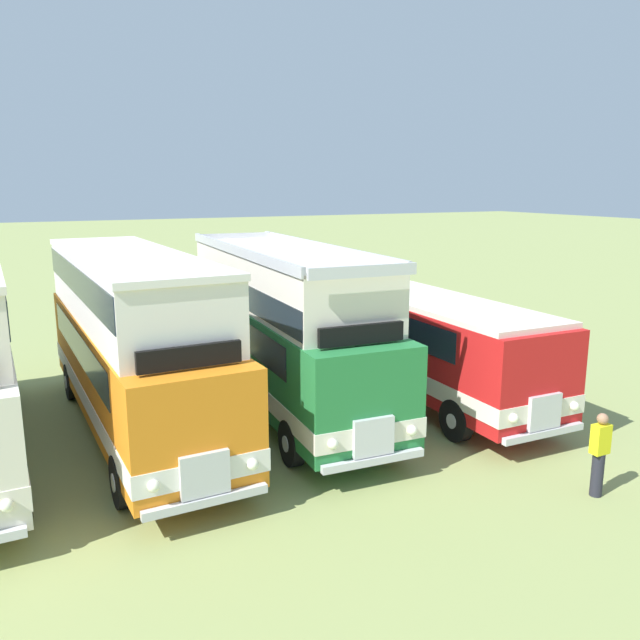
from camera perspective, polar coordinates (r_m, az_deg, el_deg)
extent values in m
plane|color=#8C9956|center=(16.88, -15.84, -9.57)|extent=(200.00, 200.00, 0.00)
sphere|color=#EAEACC|center=(11.64, -26.23, -14.67)|extent=(0.22, 0.22, 0.22)
cylinder|color=black|center=(13.39, -25.14, -13.76)|extent=(0.31, 1.05, 1.04)
cylinder|color=silver|center=(13.39, -24.49, -13.69)|extent=(0.03, 0.36, 0.36)
cylinder|color=black|center=(19.99, -26.20, -5.41)|extent=(0.31, 1.05, 1.04)
cylinder|color=silver|center=(19.99, -25.77, -5.37)|extent=(0.03, 0.36, 0.36)
cube|color=orange|center=(16.33, -16.17, -4.03)|extent=(2.92, 10.65, 2.30)
cube|color=white|center=(16.50, -16.05, -6.04)|extent=(2.96, 10.69, 0.44)
cube|color=#19232D|center=(16.56, -16.59, -1.69)|extent=(2.86, 8.25, 0.76)
cube|color=#19232D|center=(11.30, -10.67, -7.50)|extent=(2.20, 0.19, 0.90)
cube|color=silver|center=(11.68, -10.26, -13.46)|extent=(0.90, 0.16, 0.80)
cube|color=silver|center=(11.87, -10.12, -15.70)|extent=(2.30, 0.23, 0.16)
sphere|color=#EAEACC|center=(11.94, -6.03, -12.73)|extent=(0.22, 0.22, 0.22)
sphere|color=#EAEACC|center=(11.46, -14.66, -14.19)|extent=(0.22, 0.22, 0.22)
cube|color=white|center=(16.16, -16.75, 2.68)|extent=(2.79, 9.75, 1.50)
cube|color=white|center=(16.06, -16.93, 5.56)|extent=(2.85, 9.85, 0.14)
cube|color=#19232D|center=(16.12, -16.82, 3.73)|extent=(2.82, 9.65, 0.68)
cube|color=black|center=(11.52, -11.56, -3.24)|extent=(1.90, 0.20, 0.40)
cylinder|color=black|center=(13.67, -7.68, -12.11)|extent=(0.32, 1.05, 1.04)
cylinder|color=silver|center=(13.72, -7.08, -12.00)|extent=(0.03, 0.36, 0.36)
cylinder|color=black|center=(13.14, -17.38, -13.62)|extent=(0.32, 1.05, 1.04)
cylinder|color=silver|center=(13.12, -18.04, -13.71)|extent=(0.03, 0.36, 0.36)
cylinder|color=black|center=(20.16, -14.89, -4.40)|extent=(0.32, 1.05, 1.04)
cylinder|color=silver|center=(20.19, -14.48, -4.36)|extent=(0.03, 0.36, 0.36)
cylinder|color=black|center=(19.80, -21.39, -5.14)|extent=(0.32, 1.05, 1.04)
cylinder|color=silver|center=(19.78, -21.82, -5.19)|extent=(0.03, 0.36, 0.36)
cube|color=#237538|center=(17.47, -3.23, -2.52)|extent=(2.98, 10.49, 2.30)
cube|color=silver|center=(17.63, -3.20, -4.41)|extent=(3.02, 10.53, 0.44)
cube|color=#19232D|center=(17.69, -3.69, -0.34)|extent=(2.90, 8.09, 0.76)
cube|color=#19232D|center=(12.76, 4.68, -5.03)|extent=(2.20, 0.20, 0.90)
cube|color=silver|center=(13.10, 4.81, -10.40)|extent=(0.90, 0.16, 0.80)
cube|color=silver|center=(13.27, 4.84, -12.44)|extent=(2.30, 0.25, 0.16)
sphere|color=#EAEACC|center=(13.51, 8.26, -9.77)|extent=(0.22, 0.22, 0.22)
sphere|color=#EAEACC|center=(12.72, 1.18, -11.06)|extent=(0.22, 0.22, 0.22)
cube|color=silver|center=(17.32, -3.59, 3.76)|extent=(2.84, 9.58, 1.50)
cube|color=silver|center=(12.71, 3.91, 4.38)|extent=(2.40, 0.21, 0.24)
cube|color=silver|center=(21.25, -7.50, 7.39)|extent=(2.40, 0.21, 0.24)
cube|color=silver|center=(17.66, 0.07, 6.56)|extent=(0.54, 9.48, 0.24)
cube|color=silver|center=(16.86, -7.49, 6.20)|extent=(0.54, 9.48, 0.24)
cube|color=#19232D|center=(17.37, -3.57, 2.79)|extent=(2.87, 9.49, 0.64)
cube|color=black|center=(12.99, 3.73, -1.29)|extent=(1.90, 0.21, 0.40)
cylinder|color=black|center=(15.17, 5.71, -9.56)|extent=(0.33, 1.05, 1.04)
cylinder|color=silver|center=(15.24, 6.21, -9.47)|extent=(0.04, 0.36, 0.36)
cylinder|color=black|center=(14.27, -2.56, -10.94)|extent=(0.33, 1.05, 1.04)
cylinder|color=silver|center=(14.22, -3.14, -11.03)|extent=(0.04, 0.36, 0.36)
cylinder|color=black|center=(21.23, -3.41, -3.18)|extent=(0.33, 1.05, 1.04)
cylinder|color=silver|center=(21.28, -3.03, -3.14)|extent=(0.04, 0.36, 0.36)
cylinder|color=black|center=(20.60, -9.45, -3.80)|extent=(0.33, 1.05, 1.04)
cylinder|color=silver|center=(20.56, -9.86, -3.84)|extent=(0.04, 0.36, 0.36)
cube|color=red|center=(19.25, 7.87, -1.24)|extent=(2.60, 11.13, 2.30)
cube|color=silver|center=(19.40, 7.82, -2.97)|extent=(2.64, 11.17, 0.44)
cube|color=#19232D|center=(19.45, 7.28, 0.72)|extent=(2.61, 8.73, 0.76)
cube|color=#19232D|center=(14.96, 19.50, -3.14)|extent=(2.20, 0.12, 0.90)
cube|color=silver|center=(15.24, 19.46, -7.78)|extent=(0.90, 0.13, 0.80)
cube|color=silver|center=(15.40, 19.41, -9.56)|extent=(2.30, 0.16, 0.16)
sphere|color=#EAEACC|center=(15.86, 21.83, -7.19)|extent=(0.22, 0.22, 0.22)
sphere|color=#EAEACC|center=(14.64, 16.95, -8.42)|extent=(0.22, 0.22, 0.22)
cube|color=silver|center=(19.01, 7.98, 2.34)|extent=(2.56, 10.73, 0.14)
cylinder|color=black|center=(17.30, 18.22, -7.35)|extent=(0.29, 1.04, 1.04)
cylinder|color=silver|center=(17.40, 18.58, -7.27)|extent=(0.02, 0.36, 0.36)
cylinder|color=black|center=(15.87, 12.10, -8.77)|extent=(0.29, 1.04, 1.04)
cylinder|color=silver|center=(15.79, 11.66, -8.87)|extent=(0.02, 0.36, 0.36)
cylinder|color=black|center=(23.22, 5.12, -1.87)|extent=(0.29, 1.04, 1.04)
cylinder|color=silver|center=(23.29, 5.44, -1.83)|extent=(0.02, 0.36, 0.36)
cylinder|color=black|center=(22.17, -0.02, -2.49)|extent=(0.29, 1.04, 1.04)
cylinder|color=silver|center=(22.11, -0.37, -2.54)|extent=(0.02, 0.36, 0.36)
cylinder|color=#23232D|center=(14.12, 23.57, -12.56)|extent=(0.24, 0.24, 0.90)
cube|color=yellow|center=(13.84, 23.83, -9.72)|extent=(0.36, 0.22, 0.60)
sphere|color=#9E7051|center=(13.70, 23.98, -8.08)|extent=(0.22, 0.22, 0.22)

